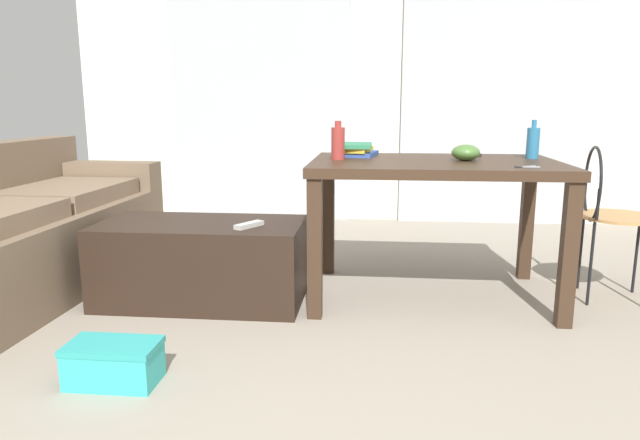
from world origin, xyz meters
The scene contains 15 objects.
ground_plane centered at (0.00, 1.43, 0.00)m, with size 8.79×8.79×0.00m, color gray.
wall_back centered at (0.00, 3.66, 1.26)m, with size 5.37×0.10×2.52m, color silver.
curtains centered at (0.00, 3.58, 1.15)m, with size 3.67×0.03×2.31m.
couch centered at (-1.98, 1.34, 0.32)m, with size 0.88×2.10×0.81m.
coffee_table centered at (-0.89, 1.31, 0.21)m, with size 1.07×0.54×0.43m.
craft_table centered at (0.33, 1.51, 0.65)m, with size 1.29×0.88×0.75m.
wire_chair centered at (1.24, 1.57, 0.52)m, with size 0.41×0.43×0.83m.
bottle_near centered at (-0.18, 1.51, 0.84)m, with size 0.07×0.07×0.20m.
bottle_far centered at (0.87, 1.67, 0.83)m, with size 0.07×0.07×0.21m.
bowl centered at (0.49, 1.51, 0.79)m, with size 0.15×0.15×0.08m, color #477033.
book_stack centered at (-0.10, 1.72, 0.78)m, with size 0.24×0.30×0.07m.
tv_remote_on_table centered at (0.57, 1.81, 0.76)m, with size 0.05×0.16×0.02m, color #232326.
scissors centered at (0.72, 1.22, 0.75)m, with size 0.12×0.07×0.00m.
tv_remote_primary centered at (-0.61, 1.21, 0.44)m, with size 0.05×0.17×0.02m, color #B7B7B2.
shoebox centered at (-0.95, 0.36, 0.08)m, with size 0.34×0.19×0.16m.
Camera 1 is at (0.03, -1.57, 1.05)m, focal length 32.31 mm.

